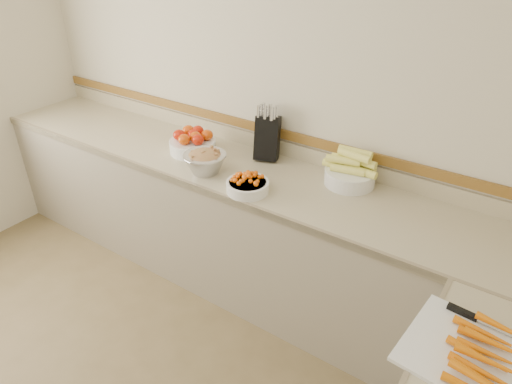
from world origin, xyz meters
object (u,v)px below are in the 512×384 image
Objects in this scene: cherry_tomato_bowl at (248,185)px; corn_bowl at (350,172)px; cutting_board at (483,358)px; rhubarb_bowl at (205,161)px; knife_block at (267,137)px; tomato_bowl at (193,142)px.

corn_bowl is (0.44, 0.41, 0.03)m from cherry_tomato_bowl.
rhubarb_bowl is at bearing 162.07° from cutting_board.
knife_block is at bearing 108.91° from cherry_tomato_bowl.
knife_block reaches higher than cherry_tomato_bowl.
cherry_tomato_bowl is 1.44m from cutting_board.
corn_bowl is at bearing 43.01° from cherry_tomato_bowl.
corn_bowl is (0.59, -0.02, -0.07)m from knife_block.
tomato_bowl is 0.56× the size of cutting_board.
rhubarb_bowl is at bearing -155.15° from corn_bowl.
tomato_bowl is at bearing 159.50° from cutting_board.
cherry_tomato_bowl is 0.60m from corn_bowl.
corn_bowl is at bearing 134.92° from cutting_board.
knife_block is at bearing 148.05° from cutting_board.
cutting_board is at bearing -20.50° from tomato_bowl.
cutting_board is (1.70, -0.55, -0.06)m from rhubarb_bowl.
cherry_tomato_bowl is at bearing 159.54° from cutting_board.
tomato_bowl is 2.09m from cutting_board.
cutting_board is (1.50, -0.93, -0.13)m from knife_block.
rhubarb_bowl reaches higher than cherry_tomato_bowl.
tomato_bowl reaches higher than cutting_board.
knife_block is 1.49× the size of cherry_tomato_bowl.
rhubarb_bowl is 0.48× the size of cutting_board.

